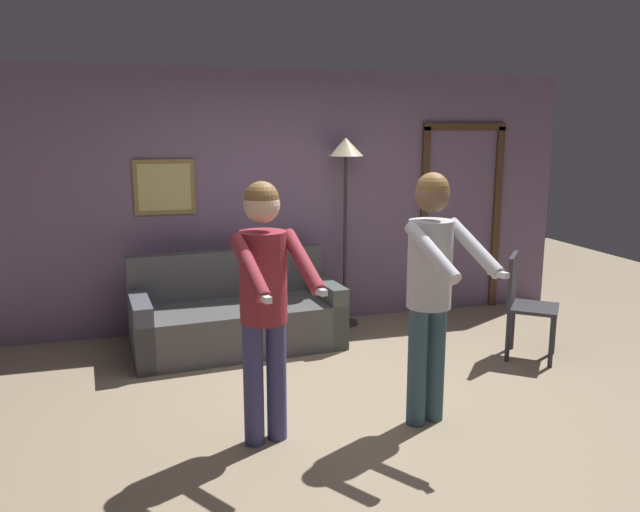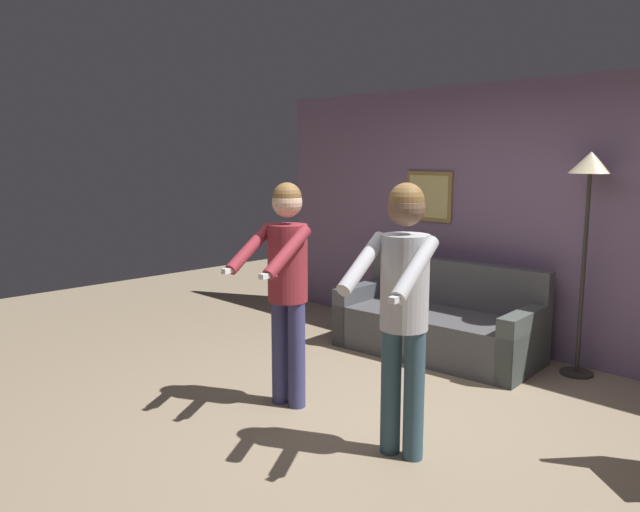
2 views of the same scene
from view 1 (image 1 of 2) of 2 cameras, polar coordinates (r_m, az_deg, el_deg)
name	(u,v)px [view 1 (image 1 of 2)]	position (r m, az deg, el deg)	size (l,w,h in m)	color
ground_plane	(347,415)	(4.62, 2.51, -14.30)	(12.00, 12.00, 0.00)	gray
back_wall_assembly	(279,200)	(6.41, -3.74, 5.11)	(6.40, 0.10, 2.60)	slate
couch	(236,318)	(5.91, -7.65, -5.65)	(1.96, 1.01, 0.87)	#4E4D4E
torchiere_lamp	(346,168)	(6.31, 2.36, 8.02)	(0.35, 0.35, 1.93)	#332D28
person_standing_left	(264,289)	(3.91, -5.10, -3.07)	(0.51, 0.69, 1.71)	#3D3D70
person_standing_right	(431,275)	(4.22, 10.14, -1.74)	(0.53, 0.66, 1.74)	#334F5E
dining_chair_distant	(523,300)	(5.83, 18.09, -3.83)	(0.59, 0.59, 0.93)	#2D2D33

